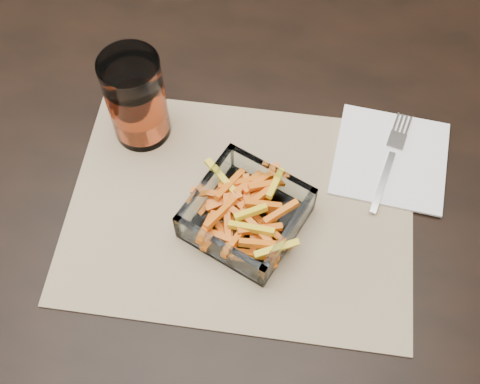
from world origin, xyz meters
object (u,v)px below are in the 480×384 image
dining_table (159,169)px  fork (391,158)px  glass_bowl (246,215)px  tumbler (137,101)px

dining_table → fork: bearing=1.7°
dining_table → glass_bowl: bearing=-37.0°
dining_table → tumbler: (-0.01, 0.01, 0.16)m
dining_table → fork: 0.35m
dining_table → glass_bowl: size_ratio=9.31×
glass_bowl → tumbler: bearing=143.3°
tumbler → fork: bearing=0.1°
fork → glass_bowl: bearing=-132.4°
tumbler → fork: 0.35m
dining_table → glass_bowl: 0.22m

